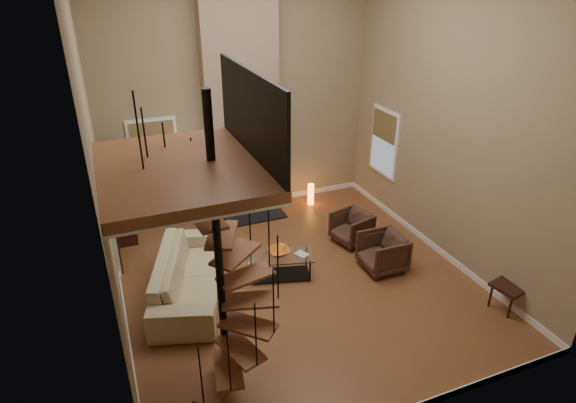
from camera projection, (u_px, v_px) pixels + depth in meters
name	position (u px, v px, depth m)	size (l,w,h in m)	color
ground	(296.00, 279.00, 8.78)	(6.00, 6.50, 0.01)	#985A31
back_wall	(238.00, 91.00, 10.28)	(6.00, 0.02, 5.50)	#998662
front_wall	(423.00, 228.00, 4.86)	(6.00, 0.02, 5.50)	#998662
left_wall	(96.00, 161.00, 6.56)	(0.02, 6.50, 5.50)	#998662
right_wall	(452.00, 115.00, 8.58)	(0.02, 6.50, 5.50)	#998662
baseboard_back	(243.00, 203.00, 11.45)	(6.00, 0.02, 0.12)	white
baseboard_left	(126.00, 317.00, 7.74)	(0.02, 6.50, 0.12)	white
baseboard_right	(431.00, 244.00, 9.76)	(0.02, 6.50, 0.12)	white
chimney_breast	(241.00, 93.00, 10.12)	(1.60, 0.38, 5.50)	tan
hearth	(252.00, 217.00, 10.91)	(1.50, 0.60, 0.04)	black
firebox	(247.00, 191.00, 10.92)	(0.95, 0.02, 0.72)	black
mantel	(248.00, 168.00, 10.59)	(1.70, 0.18, 0.06)	white
mirror_frame	(245.00, 132.00, 10.29)	(0.94, 0.94, 0.10)	black
mirror_disc	(245.00, 132.00, 10.29)	(0.80, 0.80, 0.01)	white
vase_left	(222.00, 164.00, 10.37)	(0.24, 0.24, 0.25)	black
vase_right	(272.00, 158.00, 10.76)	(0.20, 0.20, 0.21)	#1A5C55
window_back	(154.00, 152.00, 10.11)	(1.02, 0.06, 1.52)	white
window_right	(384.00, 141.00, 10.73)	(0.06, 1.02, 1.52)	white
entry_door	(111.00, 214.00, 8.82)	(0.10, 1.05, 2.16)	white
loft	(189.00, 163.00, 5.17)	(1.70, 2.20, 1.09)	brown
spiral_stair	(221.00, 270.00, 5.90)	(1.47, 1.47, 4.06)	black
hutch	(119.00, 196.00, 9.75)	(0.43, 0.90, 2.02)	black
sofa	(188.00, 274.00, 8.25)	(2.62, 1.02, 0.76)	#C4B588
armchair_near	(354.00, 226.00, 9.83)	(0.68, 0.70, 0.64)	#462B20
armchair_far	(386.00, 251.00, 8.97)	(0.75, 0.77, 0.70)	#462B20
coffee_table	(280.00, 263.00, 8.75)	(1.29, 0.88, 0.44)	silver
bowl	(279.00, 252.00, 8.69)	(0.40, 0.40, 0.10)	orange
book	(301.00, 255.00, 8.66)	(0.18, 0.24, 0.02)	gray
floor_lamp	(195.00, 173.00, 9.65)	(0.38, 0.38, 1.70)	black
accent_lamp	(311.00, 195.00, 11.46)	(0.15, 0.15, 0.53)	orange
side_chair	(514.00, 280.00, 7.85)	(0.57, 0.57, 1.00)	black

